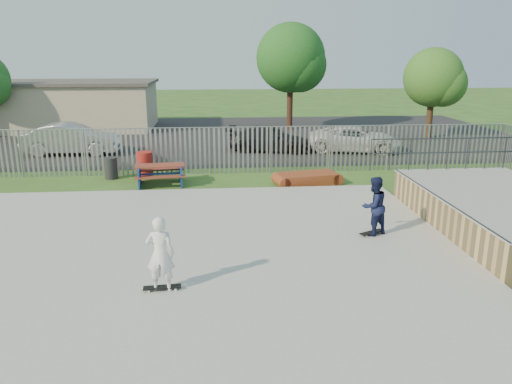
{
  "coord_description": "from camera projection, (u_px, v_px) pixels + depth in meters",
  "views": [
    {
      "loc": [
        1.22,
        -12.01,
        5.04
      ],
      "look_at": [
        2.4,
        2.0,
        1.1
      ],
      "focal_mm": 35.0,
      "sensor_mm": 36.0,
      "label": 1
    }
  ],
  "objects": [
    {
      "name": "building",
      "position": [
        77.0,
        105.0,
        33.77
      ],
      "size": [
        10.4,
        6.4,
        3.2
      ],
      "color": "#B9AC8E",
      "rests_on": "ground"
    },
    {
      "name": "car_dark",
      "position": [
        270.0,
        139.0,
        26.15
      ],
      "size": [
        4.72,
        2.72,
        1.29
      ],
      "primitive_type": "imported",
      "rotation": [
        0.0,
        0.0,
        1.35
      ],
      "color": "black",
      "rests_on": "parking_lot"
    },
    {
      "name": "car_white",
      "position": [
        355.0,
        139.0,
        26.05
      ],
      "size": [
        5.16,
        3.26,
        1.33
      ],
      "primitive_type": "imported",
      "rotation": [
        0.0,
        0.0,
        1.33
      ],
      "color": "silver",
      "rests_on": "parking_lot"
    },
    {
      "name": "skateboard_b",
      "position": [
        162.0,
        288.0,
        10.64
      ],
      "size": [
        0.81,
        0.26,
        0.08
      ],
      "rotation": [
        0.0,
        0.0,
        0.07
      ],
      "color": "black",
      "rests_on": "concrete_slab"
    },
    {
      "name": "ground",
      "position": [
        169.0,
        256.0,
        12.78
      ],
      "size": [
        120.0,
        120.0,
        0.0
      ],
      "primitive_type": "plane",
      "color": "#33581E",
      "rests_on": "ground"
    },
    {
      "name": "tree_mid",
      "position": [
        291.0,
        58.0,
        32.55
      ],
      "size": [
        4.51,
        4.51,
        6.96
      ],
      "color": "#3F2419",
      "rests_on": "ground"
    },
    {
      "name": "tree_right",
      "position": [
        433.0,
        78.0,
        29.44
      ],
      "size": [
        3.47,
        3.47,
        5.35
      ],
      "color": "#3F2D19",
      "rests_on": "ground"
    },
    {
      "name": "trash_bin_red",
      "position": [
        145.0,
        165.0,
        20.68
      ],
      "size": [
        0.65,
        0.65,
        1.09
      ],
      "primitive_type": "cylinder",
      "color": "maroon",
      "rests_on": "ground"
    },
    {
      "name": "concrete_slab",
      "position": [
        169.0,
        254.0,
        12.76
      ],
      "size": [
        15.0,
        12.0,
        0.15
      ],
      "primitive_type": "cube",
      "color": "#A4A49F",
      "rests_on": "ground"
    },
    {
      "name": "funbox",
      "position": [
        307.0,
        179.0,
        19.72
      ],
      "size": [
        2.39,
        1.52,
        0.44
      ],
      "rotation": [
        0.0,
        0.0,
        0.2
      ],
      "color": "brown",
      "rests_on": "ground"
    },
    {
      "name": "skater_white",
      "position": [
        160.0,
        254.0,
        10.43
      ],
      "size": [
        0.64,
        0.45,
        1.65
      ],
      "primitive_type": "imported",
      "rotation": [
        0.0,
        0.0,
        3.04
      ],
      "color": "white",
      "rests_on": "concrete_slab"
    },
    {
      "name": "fence",
      "position": [
        209.0,
        175.0,
        16.99
      ],
      "size": [
        26.04,
        16.02,
        2.0
      ],
      "color": "gray",
      "rests_on": "ground"
    },
    {
      "name": "trash_bin_grey",
      "position": [
        111.0,
        168.0,
        20.53
      ],
      "size": [
        0.53,
        0.53,
        0.88
      ],
      "primitive_type": "cylinder",
      "color": "#232325",
      "rests_on": "ground"
    },
    {
      "name": "skateboard_a",
      "position": [
        372.0,
        233.0,
        13.9
      ],
      "size": [
        0.8,
        0.54,
        0.08
      ],
      "rotation": [
        0.0,
        0.0,
        0.47
      ],
      "color": "black",
      "rests_on": "concrete_slab"
    },
    {
      "name": "picnic_table",
      "position": [
        160.0,
        175.0,
        19.59
      ],
      "size": [
        2.06,
        1.76,
        0.81
      ],
      "rotation": [
        0.0,
        0.0,
        0.1
      ],
      "color": "maroon",
      "rests_on": "ground"
    },
    {
      "name": "car_silver",
      "position": [
        72.0,
        139.0,
        25.28
      ],
      "size": [
        4.8,
        1.72,
        1.57
      ],
      "primitive_type": "imported",
      "rotation": [
        0.0,
        0.0,
        1.56
      ],
      "color": "#B9B8BE",
      "rests_on": "parking_lot"
    },
    {
      "name": "parking_lot",
      "position": [
        195.0,
        136.0,
        31.01
      ],
      "size": [
        40.0,
        18.0,
        0.02
      ],
      "primitive_type": "cube",
      "color": "black",
      "rests_on": "ground"
    },
    {
      "name": "skater_navy",
      "position": [
        374.0,
        206.0,
        13.68
      ],
      "size": [
        1.0,
        0.92,
        1.65
      ],
      "primitive_type": "imported",
      "rotation": [
        0.0,
        0.0,
        3.61
      ],
      "color": "#141A3E",
      "rests_on": "concrete_slab"
    },
    {
      "name": "quarter_pipe",
      "position": [
        503.0,
        213.0,
        14.39
      ],
      "size": [
        5.5,
        7.05,
        2.19
      ],
      "color": "tan",
      "rests_on": "ground"
    }
  ]
}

